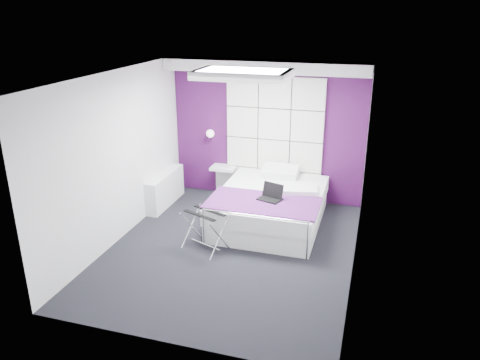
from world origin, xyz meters
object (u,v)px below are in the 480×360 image
object	(u,v)px
radiator	(165,189)
laptop	(270,195)
nightstand	(224,168)
luggage_rack	(205,231)
bed	(270,206)
wall_lamp	(211,133)

from	to	relation	value
radiator	laptop	distance (m)	2.23
nightstand	luggage_rack	xyz separation A→B (m)	(0.41, -2.10, -0.27)
luggage_rack	laptop	distance (m)	1.19
bed	luggage_rack	world-z (taller)	bed
radiator	nightstand	size ratio (longest dim) A/B	2.58
bed	radiator	bearing A→B (deg)	173.98
wall_lamp	luggage_rack	xyz separation A→B (m)	(0.67, -2.14, -0.92)
radiator	laptop	bearing A→B (deg)	-15.48
wall_lamp	nightstand	bearing A→B (deg)	-8.79
laptop	luggage_rack	bearing A→B (deg)	-117.48
nightstand	radiator	bearing A→B (deg)	-141.30
radiator	nightstand	distance (m)	1.18
bed	nightstand	size ratio (longest dim) A/B	4.55
radiator	bed	world-z (taller)	bed
bed	wall_lamp	bearing A→B (deg)	145.10
radiator	laptop	xyz separation A→B (m)	(2.12, -0.59, 0.36)
bed	nightstand	bearing A→B (deg)	140.61
radiator	bed	xyz separation A→B (m)	(2.04, -0.21, 0.01)
wall_lamp	bed	xyz separation A→B (m)	(1.40, -0.97, -0.91)
nightstand	laptop	size ratio (longest dim) A/B	1.31
radiator	nightstand	world-z (taller)	radiator
wall_lamp	luggage_rack	world-z (taller)	wall_lamp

